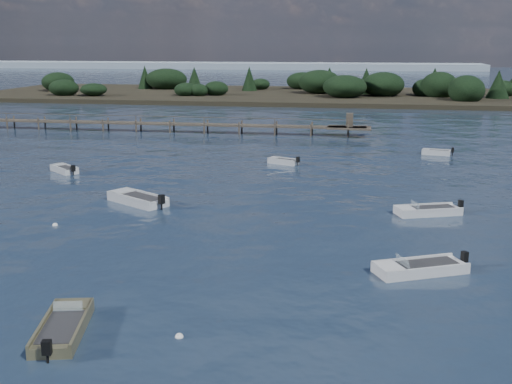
% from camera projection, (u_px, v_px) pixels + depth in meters
% --- Properties ---
extents(ground, '(400.00, 400.00, 0.00)m').
position_uv_depth(ground, '(322.00, 123.00, 87.03)').
color(ground, '#162335').
rests_on(ground, ground).
extents(dinghy_mid_white_b, '(4.48, 2.89, 1.10)m').
position_uv_depth(dinghy_mid_white_b, '(428.00, 212.00, 41.14)').
color(dinghy_mid_white_b, silver).
rests_on(dinghy_mid_white_b, ground).
extents(dinghy_mid_white_a, '(4.71, 3.40, 1.11)m').
position_uv_depth(dinghy_mid_white_a, '(420.00, 270.00, 30.76)').
color(dinghy_mid_white_a, silver).
rests_on(dinghy_mid_white_a, ground).
extents(tender_far_grey_b, '(3.06, 1.63, 1.02)m').
position_uv_depth(tender_far_grey_b, '(436.00, 153.00, 62.68)').
color(tender_far_grey_b, '#B1B5B8').
rests_on(tender_far_grey_b, ground).
extents(tender_far_white, '(3.04, 2.05, 1.03)m').
position_uv_depth(tender_far_white, '(283.00, 162.00, 57.99)').
color(tender_far_white, '#B1B5B8').
rests_on(tender_far_white, ground).
extents(dinghy_near_olive, '(2.51, 4.69, 1.12)m').
position_uv_depth(dinghy_near_olive, '(63.00, 329.00, 24.40)').
color(dinghy_near_olive, brown).
rests_on(dinghy_near_olive, ground).
extents(dinghy_mid_grey, '(4.84, 3.96, 1.27)m').
position_uv_depth(dinghy_mid_grey, '(138.00, 201.00, 43.95)').
color(dinghy_mid_grey, '#B1B5B8').
rests_on(dinghy_mid_grey, ground).
extents(tender_far_grey, '(3.11, 2.88, 1.09)m').
position_uv_depth(tender_far_grey, '(64.00, 170.00, 54.33)').
color(tender_far_grey, '#B1B5B8').
rests_on(tender_far_grey, ground).
extents(buoy_a, '(0.32, 0.32, 0.32)m').
position_uv_depth(buoy_a, '(179.00, 337.00, 24.08)').
color(buoy_a, white).
rests_on(buoy_a, ground).
extents(buoy_b, '(0.32, 0.32, 0.32)m').
position_uv_depth(buoy_b, '(380.00, 271.00, 31.03)').
color(buoy_b, white).
rests_on(buoy_b, ground).
extents(buoy_c, '(0.32, 0.32, 0.32)m').
position_uv_depth(buoy_c, '(55.00, 225.00, 38.66)').
color(buoy_c, white).
rests_on(buoy_c, ground).
extents(buoy_e, '(0.32, 0.32, 0.32)m').
position_uv_depth(buoy_e, '(291.00, 161.00, 59.32)').
color(buoy_e, white).
rests_on(buoy_e, ground).
extents(jetty, '(64.50, 3.20, 3.40)m').
position_uv_depth(jetty, '(138.00, 123.00, 78.82)').
color(jetty, '#473E34').
rests_on(jetty, ground).
extents(far_headland, '(190.00, 40.00, 5.80)m').
position_uv_depth(far_headland, '(469.00, 89.00, 120.91)').
color(far_headland, black).
rests_on(far_headland, ground).
extents(distant_haze, '(280.00, 20.00, 2.40)m').
position_uv_depth(distant_haze, '(132.00, 68.00, 264.79)').
color(distant_haze, '#8393A2').
rests_on(distant_haze, ground).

